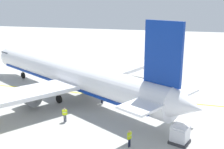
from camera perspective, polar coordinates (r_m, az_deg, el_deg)
airliner_foreground at (r=39.94m, az=-8.93°, el=-0.06°), size 32.23×38.06×11.90m
cargo_container_near at (r=28.45m, az=14.03°, el=-12.10°), size 2.27×2.27×1.96m
cargo_container_mid at (r=37.91m, az=12.80°, el=-5.07°), size 2.12×2.12×1.87m
crew_loader_left at (r=26.96m, az=3.66°, el=-12.94°), size 0.58×0.39×1.77m
crew_loader_right at (r=37.65m, az=-2.12°, el=-4.66°), size 0.41×0.57×1.68m
crew_supervisor at (r=32.62m, az=-9.86°, el=-8.08°), size 0.38×0.59×1.69m
apron_guide_line at (r=41.15m, az=-1.85°, el=-4.36°), size 0.30×60.00×0.01m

